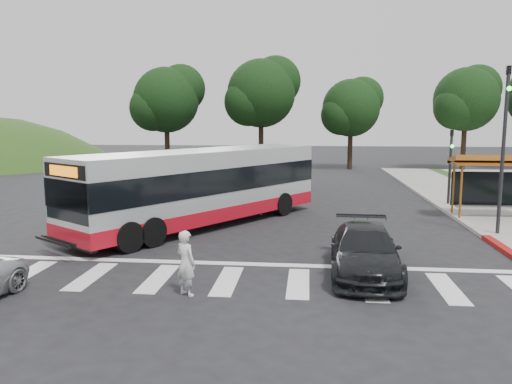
# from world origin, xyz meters

# --- Properties ---
(ground) EXTENTS (140.00, 140.00, 0.00)m
(ground) POSITION_xyz_m (0.00, 0.00, 0.00)
(ground) COLOR black
(ground) RESTS_ON ground
(sidewalk_east) EXTENTS (4.00, 40.00, 0.12)m
(sidewalk_east) POSITION_xyz_m (11.00, 8.00, 0.06)
(sidewalk_east) COLOR gray
(sidewalk_east) RESTS_ON ground
(curb_east) EXTENTS (0.30, 40.00, 0.15)m
(curb_east) POSITION_xyz_m (9.00, 8.00, 0.07)
(curb_east) COLOR #9E9991
(curb_east) RESTS_ON ground
(crosswalk_ladder) EXTENTS (18.00, 2.60, 0.01)m
(crosswalk_ladder) POSITION_xyz_m (0.00, -5.00, 0.01)
(crosswalk_ladder) COLOR silver
(crosswalk_ladder) RESTS_ON ground
(bus_shelter) EXTENTS (4.20, 1.60, 2.86)m
(bus_shelter) POSITION_xyz_m (10.80, 5.10, 2.35)
(bus_shelter) COLOR #965319
(bus_shelter) RESTS_ON sidewalk_east
(traffic_signal_ne_tall) EXTENTS (0.18, 0.37, 6.50)m
(traffic_signal_ne_tall) POSITION_xyz_m (9.60, 1.49, 3.88)
(traffic_signal_ne_tall) COLOR black
(traffic_signal_ne_tall) RESTS_ON ground
(traffic_signal_ne_short) EXTENTS (0.18, 0.37, 4.00)m
(traffic_signal_ne_short) POSITION_xyz_m (9.60, 8.49, 2.48)
(traffic_signal_ne_short) COLOR black
(traffic_signal_ne_short) RESTS_ON ground
(tree_ne_a) EXTENTS (6.16, 5.74, 9.30)m
(tree_ne_a) POSITION_xyz_m (16.08, 28.06, 6.39)
(tree_ne_a) COLOR black
(tree_ne_a) RESTS_ON parking_lot
(tree_north_a) EXTENTS (6.60, 6.15, 10.17)m
(tree_north_a) POSITION_xyz_m (-1.92, 26.07, 6.92)
(tree_north_a) COLOR black
(tree_north_a) RESTS_ON ground
(tree_north_b) EXTENTS (5.72, 5.33, 8.43)m
(tree_north_b) POSITION_xyz_m (6.07, 28.06, 5.66)
(tree_north_b) COLOR black
(tree_north_b) RESTS_ON ground
(tree_north_c) EXTENTS (6.16, 5.74, 9.30)m
(tree_north_c) POSITION_xyz_m (-9.92, 24.06, 6.29)
(tree_north_c) COLOR black
(tree_north_c) RESTS_ON ground
(transit_bus) EXTENTS (9.22, 11.92, 3.24)m
(transit_bus) POSITION_xyz_m (-2.24, 2.31, 1.62)
(transit_bus) COLOR #B2B5B7
(transit_bus) RESTS_ON ground
(pedestrian) EXTENTS (0.75, 0.69, 1.71)m
(pedestrian) POSITION_xyz_m (-0.87, -6.23, 0.85)
(pedestrian) COLOR silver
(pedestrian) RESTS_ON ground
(dark_sedan) EXTENTS (2.17, 4.90, 1.40)m
(dark_sedan) POSITION_xyz_m (3.91, -3.93, 0.70)
(dark_sedan) COLOR black
(dark_sedan) RESTS_ON ground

